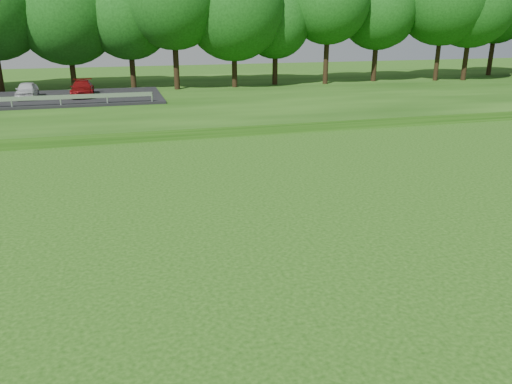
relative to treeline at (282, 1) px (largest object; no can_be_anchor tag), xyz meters
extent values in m
cube|color=#173E0C|center=(0.00, -4.00, -7.80)|extent=(130.00, 30.00, 0.60)
cube|color=gray|center=(0.00, -18.00, -8.08)|extent=(130.00, 1.60, 0.04)
cube|color=black|center=(-24.00, -5.00, -7.41)|extent=(24.00, 9.00, 0.18)
imported|color=silver|center=(-22.00, -5.00, -6.72)|extent=(1.42, 3.52, 1.20)
imported|color=maroon|center=(-18.00, -5.00, -6.72)|extent=(1.68, 4.14, 1.20)
camera|label=1|loc=(-15.58, -46.57, -1.79)|focal=35.00mm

